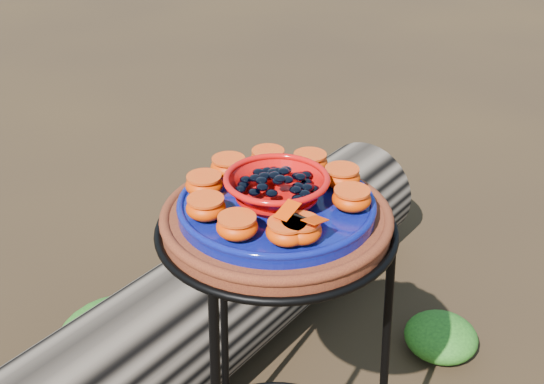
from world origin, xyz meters
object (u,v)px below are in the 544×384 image
plant_stand (276,383)px  terracotta_saucer (276,220)px  cobalt_plate (277,207)px  driftwood_log (190,323)px  red_bowl (277,189)px

plant_stand → terracotta_saucer: bearing=0.0°
cobalt_plate → driftwood_log: size_ratio=0.18×
red_bowl → cobalt_plate: bearing=0.0°
terracotta_saucer → red_bowl: red_bowl is taller
plant_stand → cobalt_plate: 0.39m
terracotta_saucer → driftwood_log: bearing=87.0°
cobalt_plate → terracotta_saucer: bearing=0.0°
terracotta_saucer → cobalt_plate: 0.03m
driftwood_log → cobalt_plate: bearing=-93.0°
terracotta_saucer → driftwood_log: size_ratio=0.21×
terracotta_saucer → driftwood_log: (0.02, 0.45, -0.55)m
plant_stand → driftwood_log: size_ratio=0.39×
terracotta_saucer → red_bowl: (0.00, 0.00, 0.06)m
driftwood_log → red_bowl: bearing=-93.0°
cobalt_plate → driftwood_log: cobalt_plate is taller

